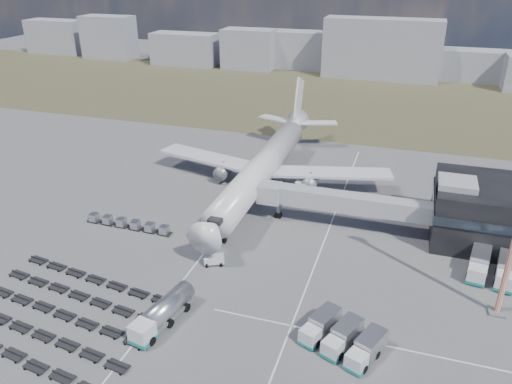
% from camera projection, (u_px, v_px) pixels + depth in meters
% --- Properties ---
extents(ground, '(420.00, 420.00, 0.00)m').
position_uv_depth(ground, '(204.00, 271.00, 76.82)').
color(ground, '#565659').
rests_on(ground, ground).
extents(grass_strip, '(420.00, 90.00, 0.01)m').
position_uv_depth(grass_strip, '(331.00, 98.00, 171.48)').
color(grass_strip, '#4B4A2D').
rests_on(grass_strip, ground).
extents(lane_markings, '(47.12, 110.00, 0.01)m').
position_uv_depth(lane_markings, '(270.00, 272.00, 76.68)').
color(lane_markings, silver).
rests_on(lane_markings, ground).
extents(jet_bridge, '(30.30, 3.80, 7.05)m').
position_uv_depth(jet_bridge, '(331.00, 200.00, 87.82)').
color(jet_bridge, '#939399').
rests_on(jet_bridge, ground).
extents(airliner, '(51.59, 64.53, 17.62)m').
position_uv_depth(airliner, '(265.00, 164.00, 102.42)').
color(airliner, silver).
rests_on(airliner, ground).
extents(skyline, '(295.61, 26.54, 22.79)m').
position_uv_depth(skyline, '(329.00, 52.00, 205.91)').
color(skyline, '#8F909C').
rests_on(skyline, ground).
extents(fuel_tanker, '(4.68, 11.18, 3.51)m').
position_uv_depth(fuel_tanker, '(163.00, 313.00, 65.19)').
color(fuel_tanker, silver).
rests_on(fuel_tanker, ground).
extents(pushback_tug, '(3.63, 2.96, 1.44)m').
position_uv_depth(pushback_tug, '(214.00, 260.00, 78.38)').
color(pushback_tug, silver).
rests_on(pushback_tug, ground).
extents(catering_truck, '(2.62, 6.05, 2.75)m').
position_uv_depth(catering_truck, '(303.00, 185.00, 102.70)').
color(catering_truck, silver).
rests_on(catering_truck, ground).
extents(service_trucks_near, '(10.73, 9.55, 2.70)m').
position_uv_depth(service_trucks_near, '(343.00, 337.00, 61.44)').
color(service_trucks_near, silver).
rests_on(service_trucks_near, ground).
extents(service_trucks_far, '(7.71, 8.76, 3.13)m').
position_uv_depth(service_trucks_far, '(492.00, 267.00, 74.79)').
color(service_trucks_far, silver).
rests_on(service_trucks_far, ground).
extents(uld_row, '(16.72, 1.71, 1.52)m').
position_uv_depth(uld_row, '(128.00, 224.00, 88.68)').
color(uld_row, black).
rests_on(uld_row, ground).
extents(baggage_dollies, '(32.72, 22.02, 0.71)m').
position_uv_depth(baggage_dollies, '(52.00, 312.00, 67.49)').
color(baggage_dollies, black).
rests_on(baggage_dollies, ground).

